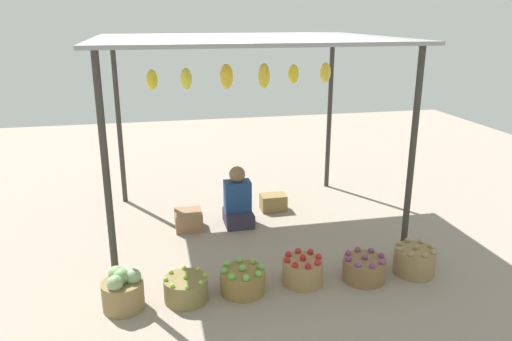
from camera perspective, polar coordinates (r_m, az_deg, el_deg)
The scene contains 11 objects.
ground_plane at distance 6.52m, azimuth -1.20°, elevation -6.33°, with size 14.00×14.00×0.00m, color gray.
market_stall_structure at distance 5.99m, azimuth -1.34°, elevation 13.55°, with size 3.45×2.81×2.39m.
vendor_person at distance 6.47m, azimuth -2.11°, elevation -3.68°, with size 0.36×0.44×0.78m.
basket_cabbages at distance 4.89m, azimuth -15.13°, elevation -13.26°, with size 0.39×0.39×0.41m.
basket_limes at distance 4.93m, azimuth -8.09°, elevation -13.38°, with size 0.42×0.42×0.27m.
basket_green_apples at distance 5.01m, azimuth -1.55°, elevation -12.55°, with size 0.45×0.45×0.29m.
basket_red_apples at distance 5.18m, azimuth 5.39°, elevation -11.43°, with size 0.42×0.42×0.32m.
basket_purple_onions at distance 5.34m, azimuth 12.36°, elevation -10.99°, with size 0.44×0.44×0.29m.
basket_potatoes at distance 5.59m, azimuth 17.82°, elevation -9.85°, with size 0.43×0.43×0.33m.
wooden_crate_near_vendor at distance 6.98m, azimuth 2.01°, elevation -3.70°, with size 0.35×0.24×0.23m, color olive.
wooden_crate_stacked_rear at distance 6.44m, azimuth -7.80°, elevation -5.65°, with size 0.34×0.35×0.24m, color #906A49.
Camera 1 is at (-1.14, -5.86, 2.63)m, focal length 34.65 mm.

